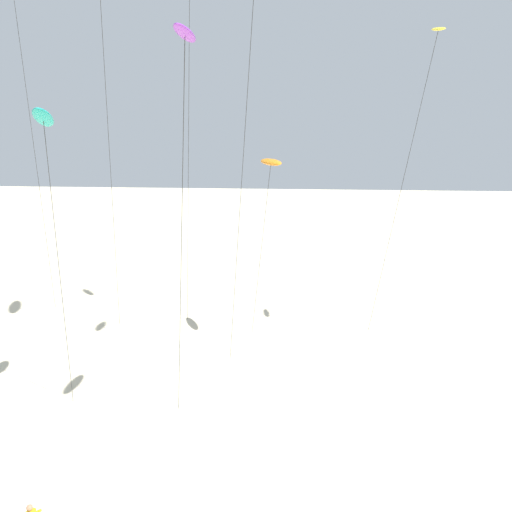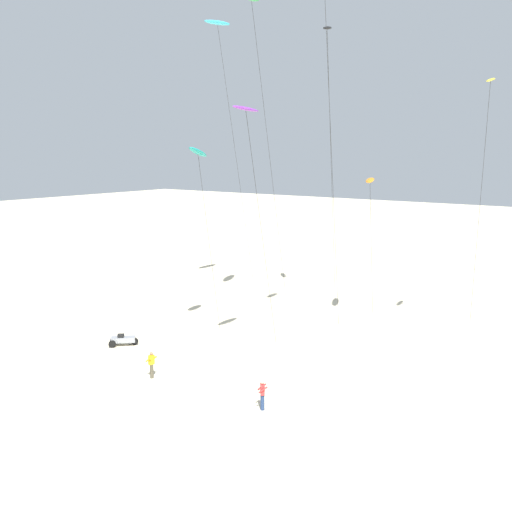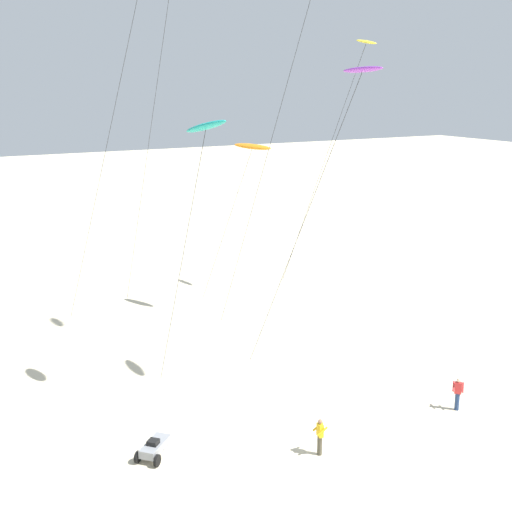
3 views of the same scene
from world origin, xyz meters
TOP-DOWN VIEW (x-y plane):
  - kite_yellow at (11.93, 15.09)m, footprint 2.69×7.78m
  - kite_teal at (-4.43, 5.06)m, footprint 2.04×5.09m
  - kite_orange at (3.53, 15.39)m, footprint 2.58×6.29m
  - kite_purple at (1.94, 2.07)m, footprint 2.67×7.96m

SIDE VIEW (x-z plane):
  - kite_orange at x=3.53m, z-range 5.56..17.38m
  - kite_teal at x=-4.43m, z-range 6.48..20.61m
  - kite_purple at x=1.94m, z-range 7.71..24.08m
  - kite_yellow at x=11.93m, z-range 8.27..26.79m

